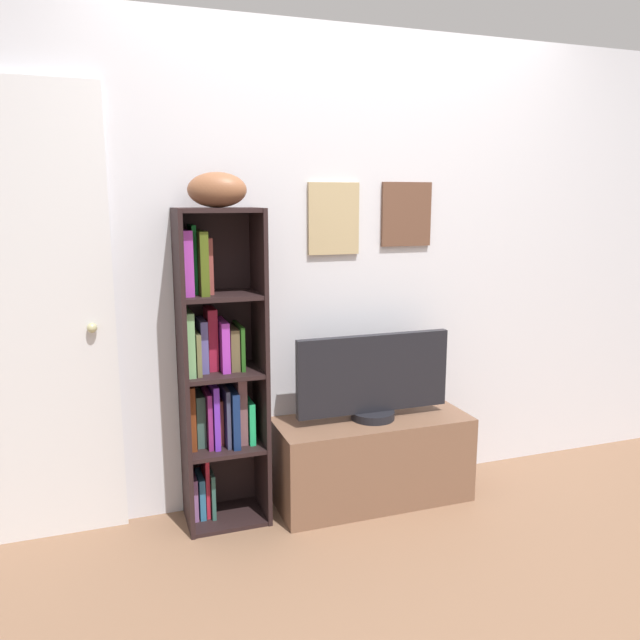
% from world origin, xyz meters
% --- Properties ---
extents(ground, '(5.20, 5.20, 0.04)m').
position_xyz_m(ground, '(0.00, 0.00, -0.02)').
color(ground, brown).
extents(back_wall, '(4.80, 0.08, 2.35)m').
position_xyz_m(back_wall, '(0.00, 1.13, 1.18)').
color(back_wall, silver).
rests_on(back_wall, ground).
extents(bookshelf, '(0.38, 0.29, 1.49)m').
position_xyz_m(bookshelf, '(-0.70, 0.98, 0.74)').
color(bookshelf, black).
rests_on(bookshelf, ground).
extents(football, '(0.30, 0.24, 0.15)m').
position_xyz_m(football, '(-0.68, 0.95, 1.57)').
color(football, brown).
rests_on(football, bookshelf).
extents(tv_stand, '(0.99, 0.39, 0.44)m').
position_xyz_m(tv_stand, '(0.07, 0.90, 0.22)').
color(tv_stand, brown).
rests_on(tv_stand, ground).
extents(television, '(0.80, 0.22, 0.43)m').
position_xyz_m(television, '(0.07, 0.90, 0.65)').
color(television, black).
rests_on(television, tv_stand).
extents(door, '(0.85, 0.09, 2.02)m').
position_xyz_m(door, '(-1.56, 1.08, 1.01)').
color(door, silver).
rests_on(door, ground).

